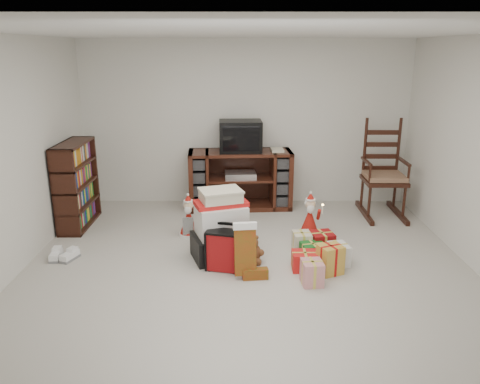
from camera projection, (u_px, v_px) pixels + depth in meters
name	position (u px, v px, depth m)	size (l,w,h in m)	color
room	(248.00, 161.00, 4.79)	(5.01, 5.01, 2.51)	beige
tv_stand	(240.00, 179.00, 7.12)	(1.58, 0.65, 0.88)	#431C13
bookshelf	(77.00, 186.00, 6.36)	(0.32, 0.95, 1.16)	#35130E
rocking_chair	(382.00, 181.00, 6.83)	(0.59, 0.97, 1.45)	#35130E
gift_pile	(221.00, 229.00, 5.39)	(0.76, 0.65, 0.81)	black
red_suitcase	(223.00, 250.00, 5.12)	(0.38, 0.26, 0.53)	maroon
stocking	(245.00, 251.00, 4.92)	(0.29, 0.13, 0.63)	#0B6914
teddy_bear	(252.00, 250.00, 5.34)	(0.22, 0.19, 0.32)	brown
santa_figurine	(310.00, 219.00, 6.07)	(0.29, 0.27, 0.59)	#A01811
mrs_claus_figurine	(189.00, 220.00, 6.08)	(0.27, 0.26, 0.56)	#A01811
sneaker_pair	(63.00, 256.00, 5.43)	(0.32, 0.28, 0.09)	white
gift_cluster	(318.00, 254.00, 5.30)	(0.72, 1.05, 0.25)	red
crt_television	(240.00, 136.00, 6.92)	(0.64, 0.48, 0.46)	black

